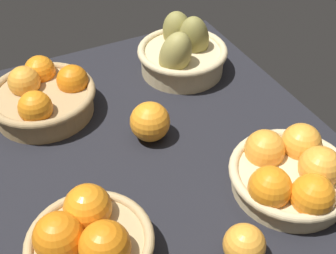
{
  "coord_description": "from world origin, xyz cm",
  "views": [
    {
      "loc": [
        -62.71,
        28.19,
        67.72
      ],
      "look_at": [
        -0.37,
        -2.68,
        7.0
      ],
      "focal_mm": 48.68,
      "sensor_mm": 36.0,
      "label": 1
    }
  ],
  "objects_px": {
    "basket_far_left": "(88,242)",
    "basket_far_right": "(43,96)",
    "loose_orange_back_gap": "(244,245)",
    "loose_orange_side_gap": "(150,122)",
    "basket_near_right_pears": "(182,52)",
    "basket_near_left": "(292,173)"
  },
  "relations": [
    {
      "from": "basket_near_right_pears",
      "to": "loose_orange_back_gap",
      "type": "bearing_deg",
      "value": 162.59
    },
    {
      "from": "basket_near_right_pears",
      "to": "basket_far_left",
      "type": "relative_size",
      "value": 1.12
    },
    {
      "from": "basket_near_right_pears",
      "to": "basket_far_right",
      "type": "distance_m",
      "value": 0.35
    },
    {
      "from": "basket_near_right_pears",
      "to": "basket_far_left",
      "type": "height_order",
      "value": "basket_near_right_pears"
    },
    {
      "from": "basket_far_left",
      "to": "loose_orange_side_gap",
      "type": "height_order",
      "value": "basket_far_left"
    },
    {
      "from": "basket_near_left",
      "to": "basket_far_right",
      "type": "height_order",
      "value": "basket_far_right"
    },
    {
      "from": "basket_near_right_pears",
      "to": "loose_orange_side_gap",
      "type": "bearing_deg",
      "value": 137.71
    },
    {
      "from": "basket_near_left",
      "to": "basket_far_right",
      "type": "xyz_separation_m",
      "value": [
        0.43,
        0.35,
        0.0
      ]
    },
    {
      "from": "basket_far_left",
      "to": "basket_far_right",
      "type": "distance_m",
      "value": 0.41
    },
    {
      "from": "basket_far_left",
      "to": "loose_orange_back_gap",
      "type": "relative_size",
      "value": 2.93
    },
    {
      "from": "basket_near_left",
      "to": "loose_orange_side_gap",
      "type": "bearing_deg",
      "value": 34.93
    },
    {
      "from": "loose_orange_side_gap",
      "to": "basket_far_left",
      "type": "bearing_deg",
      "value": 137.09
    },
    {
      "from": "loose_orange_back_gap",
      "to": "loose_orange_side_gap",
      "type": "xyz_separation_m",
      "value": [
        0.33,
        0.01,
        0.01
      ]
    },
    {
      "from": "basket_far_right",
      "to": "loose_orange_back_gap",
      "type": "distance_m",
      "value": 0.55
    },
    {
      "from": "basket_far_left",
      "to": "basket_near_right_pears",
      "type": "bearing_deg",
      "value": -42.63
    },
    {
      "from": "basket_near_right_pears",
      "to": "basket_near_left",
      "type": "bearing_deg",
      "value": 179.36
    },
    {
      "from": "basket_near_left",
      "to": "loose_orange_back_gap",
      "type": "relative_size",
      "value": 3.32
    },
    {
      "from": "basket_far_left",
      "to": "loose_orange_side_gap",
      "type": "bearing_deg",
      "value": -42.91
    },
    {
      "from": "basket_near_right_pears",
      "to": "loose_orange_back_gap",
      "type": "height_order",
      "value": "basket_near_right_pears"
    },
    {
      "from": "loose_orange_back_gap",
      "to": "basket_far_right",
      "type": "bearing_deg",
      "value": 19.89
    },
    {
      "from": "basket_near_right_pears",
      "to": "basket_far_right",
      "type": "xyz_separation_m",
      "value": [
        -0.01,
        0.35,
        -0.01
      ]
    },
    {
      "from": "basket_near_left",
      "to": "basket_near_right_pears",
      "type": "bearing_deg",
      "value": -0.64
    }
  ]
}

